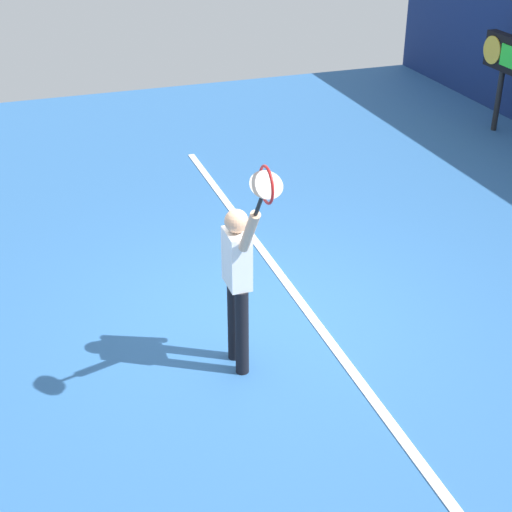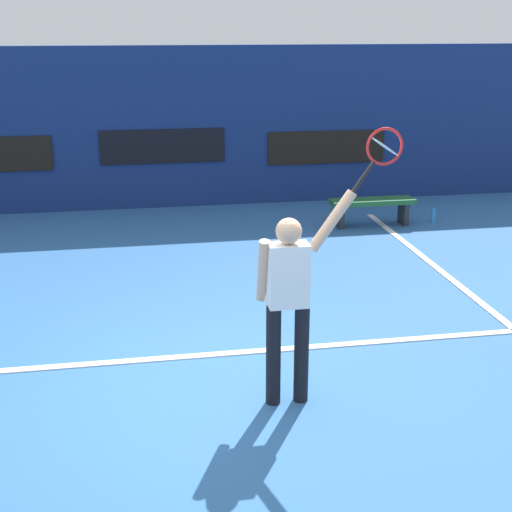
% 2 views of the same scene
% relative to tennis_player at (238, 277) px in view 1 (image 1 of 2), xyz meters
% --- Properties ---
extents(ground_plane, '(18.00, 18.00, 0.00)m').
position_rel_tennis_player_xyz_m(ground_plane, '(-0.72, 0.46, -1.01)').
color(ground_plane, '#2D609E').
extents(court_baseline, '(10.00, 0.10, 0.01)m').
position_rel_tennis_player_xyz_m(court_baseline, '(-0.72, 1.01, -1.00)').
color(court_baseline, white).
rests_on(court_baseline, ground_plane).
extents(tennis_player, '(0.81, 0.31, 1.91)m').
position_rel_tennis_player_xyz_m(tennis_player, '(0.00, 0.00, 0.00)').
color(tennis_player, black).
rests_on(tennis_player, ground_plane).
extents(tennis_racket, '(0.49, 0.27, 0.59)m').
position_rel_tennis_player_xyz_m(tennis_racket, '(0.75, -0.00, 1.22)').
color(tennis_racket, black).
extents(scoreboard_clock, '(0.96, 0.20, 1.68)m').
position_rel_tennis_player_xyz_m(scoreboard_clock, '(-5.17, 6.47, 0.29)').
color(scoreboard_clock, black).
rests_on(scoreboard_clock, ground_plane).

